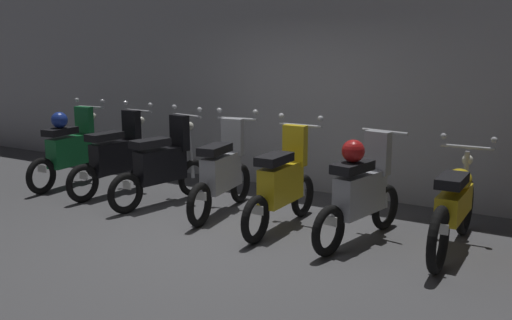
{
  "coord_description": "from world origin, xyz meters",
  "views": [
    {
      "loc": [
        3.47,
        -4.88,
        2.08
      ],
      "look_at": [
        0.05,
        0.78,
        0.75
      ],
      "focal_mm": 39.51,
      "sensor_mm": 36.0,
      "label": 1
    }
  ],
  "objects_px": {
    "motorbike_slot_4": "(283,184)",
    "motorbike_slot_2": "(163,165)",
    "motorbike_slot_1": "(117,157)",
    "motorbike_slot_5": "(361,191)",
    "motorbike_slot_6": "(454,205)",
    "motorbike_slot_0": "(71,149)",
    "motorbike_slot_3": "(223,172)"
  },
  "relations": [
    {
      "from": "motorbike_slot_4",
      "to": "motorbike_slot_2",
      "type": "bearing_deg",
      "value": 177.31
    },
    {
      "from": "motorbike_slot_1",
      "to": "motorbike_slot_5",
      "type": "distance_m",
      "value": 3.75
    },
    {
      "from": "motorbike_slot_6",
      "to": "motorbike_slot_2",
      "type": "bearing_deg",
      "value": -177.78
    },
    {
      "from": "motorbike_slot_2",
      "to": "motorbike_slot_6",
      "type": "distance_m",
      "value": 3.74
    },
    {
      "from": "motorbike_slot_2",
      "to": "motorbike_slot_5",
      "type": "xyz_separation_m",
      "value": [
        2.81,
        -0.06,
        0.04
      ]
    },
    {
      "from": "motorbike_slot_2",
      "to": "motorbike_slot_4",
      "type": "distance_m",
      "value": 1.87
    },
    {
      "from": "motorbike_slot_4",
      "to": "motorbike_slot_5",
      "type": "bearing_deg",
      "value": 1.55
    },
    {
      "from": "motorbike_slot_0",
      "to": "motorbike_slot_2",
      "type": "xyz_separation_m",
      "value": [
        1.88,
        -0.08,
        -0.04
      ]
    },
    {
      "from": "motorbike_slot_0",
      "to": "motorbike_slot_6",
      "type": "relative_size",
      "value": 0.86
    },
    {
      "from": "motorbike_slot_3",
      "to": "motorbike_slot_4",
      "type": "distance_m",
      "value": 0.95
    },
    {
      "from": "motorbike_slot_2",
      "to": "motorbike_slot_4",
      "type": "bearing_deg",
      "value": -2.69
    },
    {
      "from": "motorbike_slot_0",
      "to": "motorbike_slot_6",
      "type": "distance_m",
      "value": 5.62
    },
    {
      "from": "motorbike_slot_5",
      "to": "motorbike_slot_4",
      "type": "bearing_deg",
      "value": -178.45
    },
    {
      "from": "motorbike_slot_2",
      "to": "motorbike_slot_3",
      "type": "bearing_deg",
      "value": 3.69
    },
    {
      "from": "motorbike_slot_3",
      "to": "motorbike_slot_1",
      "type": "bearing_deg",
      "value": 178.88
    },
    {
      "from": "motorbike_slot_0",
      "to": "motorbike_slot_1",
      "type": "xyz_separation_m",
      "value": [
        0.94,
        0.01,
        -0.04
      ]
    },
    {
      "from": "motorbike_slot_1",
      "to": "motorbike_slot_5",
      "type": "relative_size",
      "value": 1.01
    },
    {
      "from": "motorbike_slot_0",
      "to": "motorbike_slot_5",
      "type": "relative_size",
      "value": 1.01
    },
    {
      "from": "motorbike_slot_3",
      "to": "motorbike_slot_4",
      "type": "relative_size",
      "value": 1.0
    },
    {
      "from": "motorbike_slot_2",
      "to": "motorbike_slot_5",
      "type": "relative_size",
      "value": 1.0
    },
    {
      "from": "motorbike_slot_5",
      "to": "motorbike_slot_6",
      "type": "distance_m",
      "value": 0.96
    },
    {
      "from": "motorbike_slot_1",
      "to": "motorbike_slot_4",
      "type": "bearing_deg",
      "value": -3.75
    },
    {
      "from": "motorbike_slot_0",
      "to": "motorbike_slot_3",
      "type": "height_order",
      "value": "same"
    },
    {
      "from": "motorbike_slot_1",
      "to": "motorbike_slot_0",
      "type": "bearing_deg",
      "value": -179.1
    },
    {
      "from": "motorbike_slot_3",
      "to": "motorbike_slot_5",
      "type": "bearing_deg",
      "value": -3.7
    },
    {
      "from": "motorbike_slot_0",
      "to": "motorbike_slot_6",
      "type": "bearing_deg",
      "value": 0.65
    },
    {
      "from": "motorbike_slot_1",
      "to": "motorbike_slot_4",
      "type": "distance_m",
      "value": 2.81
    },
    {
      "from": "motorbike_slot_2",
      "to": "motorbike_slot_6",
      "type": "xyz_separation_m",
      "value": [
        3.74,
        0.14,
        -0.04
      ]
    },
    {
      "from": "motorbike_slot_3",
      "to": "motorbike_slot_6",
      "type": "height_order",
      "value": "motorbike_slot_3"
    },
    {
      "from": "motorbike_slot_3",
      "to": "motorbike_slot_6",
      "type": "relative_size",
      "value": 0.86
    },
    {
      "from": "motorbike_slot_4",
      "to": "motorbike_slot_5",
      "type": "relative_size",
      "value": 1.01
    },
    {
      "from": "motorbike_slot_2",
      "to": "motorbike_slot_3",
      "type": "xyz_separation_m",
      "value": [
        0.92,
        0.06,
        0.0
      ]
    }
  ]
}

